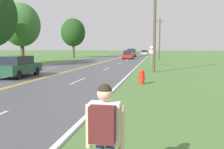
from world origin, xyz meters
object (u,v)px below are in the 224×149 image
traffic_sign (151,50)px  tree_mid_treeline (73,33)px  car_red_sedan_mid_far (128,55)px  car_maroon_van_receding (132,53)px  car_silver_hatchback_horizon (127,52)px  car_champagne_sedan_distant (145,53)px  tree_left_verge (21,25)px  car_dark_green_sedan_mid_near (17,66)px  fire_hydrant (142,77)px  hitchhiker_person (104,130)px

traffic_sign → tree_mid_treeline: (-17.27, 20.51, 3.56)m
traffic_sign → car_red_sedan_mid_far: traffic_sign is taller
car_maroon_van_receding → car_silver_hatchback_horizon: car_maroon_van_receding is taller
car_red_sedan_mid_far → car_champagne_sedan_distant: size_ratio=0.99×
tree_left_verge → car_maroon_van_receding: tree_left_verge is taller
car_dark_green_sedan_mid_near → fire_hydrant: bearing=-101.6°
tree_mid_treeline → hitchhiker_person: bearing=-69.9°
hitchhiker_person → fire_hydrant: size_ratio=1.90×
car_maroon_van_receding → traffic_sign: bearing=13.1°
car_maroon_van_receding → car_dark_green_sedan_mid_near: bearing=-3.5°
hitchhiker_person → tree_mid_treeline: bearing=19.9°
car_red_sedan_mid_far → car_dark_green_sedan_mid_near: bearing=-9.7°
car_silver_hatchback_horizon → car_red_sedan_mid_far: bearing=-174.3°
car_dark_green_sedan_mid_near → tree_left_verge: bearing=28.6°
hitchhiker_person → tree_mid_treeline: tree_mid_treeline is taller
fire_hydrant → car_red_sedan_mid_far: size_ratio=0.21×
tree_mid_treeline → car_silver_hatchback_horizon: (7.34, 37.03, -4.76)m
car_maroon_van_receding → car_silver_hatchback_horizon: bearing=-168.5°
tree_left_verge → car_red_sedan_mid_far: size_ratio=2.04×
traffic_sign → car_dark_green_sedan_mid_near: 16.63m
car_maroon_van_receding → car_champagne_sedan_distant: 14.71m
car_red_sedan_mid_far → hitchhiker_person: bearing=5.2°
car_maroon_van_receding → car_champagne_sedan_distant: bearing=173.1°
tree_mid_treeline → car_maroon_van_receding: (12.14, 6.75, -4.49)m
fire_hydrant → car_silver_hatchback_horizon: (-9.70, 72.90, 0.29)m
tree_mid_treeline → traffic_sign: bearing=-49.9°
tree_mid_treeline → car_silver_hatchback_horizon: size_ratio=2.17×
fire_hydrant → car_silver_hatchback_horizon: bearing=97.6°
fire_hydrant → tree_mid_treeline: 40.03m
car_dark_green_sedan_mid_near → car_champagne_sedan_distant: 55.82m
hitchhiker_person → tree_left_verge: tree_left_verge is taller
car_dark_green_sedan_mid_near → car_champagne_sedan_distant: (6.69, 55.42, -0.04)m
hitchhiker_person → car_champagne_sedan_distant: bearing=2.0°
car_red_sedan_mid_far → car_maroon_van_receding: 10.58m
hitchhiker_person → tree_left_verge: (-17.85, 27.59, 4.31)m
traffic_sign → car_dark_green_sedan_mid_near: size_ratio=0.60×
fire_hydrant → car_red_sedan_mid_far: (-4.52, 32.05, 0.34)m
tree_mid_treeline → car_champagne_sedan_distant: tree_mid_treeline is taller
car_maroon_van_receding → tree_left_verge: bearing=-23.8°
fire_hydrant → tree_left_verge: tree_left_verge is taller
car_maroon_van_receding → hitchhiker_person: bearing=7.8°
car_red_sedan_mid_far → car_silver_hatchback_horizon: car_red_sedan_mid_far is taller
car_dark_green_sedan_mid_near → hitchhiker_person: bearing=-144.8°
fire_hydrant → tree_left_verge: 24.82m
traffic_sign → car_silver_hatchback_horizon: (-9.93, 57.54, -1.19)m
traffic_sign → car_silver_hatchback_horizon: traffic_sign is taller
hitchhiker_person → car_dark_green_sedan_mid_near: bearing=36.2°
fire_hydrant → car_champagne_sedan_distant: 57.18m
fire_hydrant → car_maroon_van_receding: 42.90m
car_maroon_van_receding → car_silver_hatchback_horizon: (-4.79, 30.28, -0.27)m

